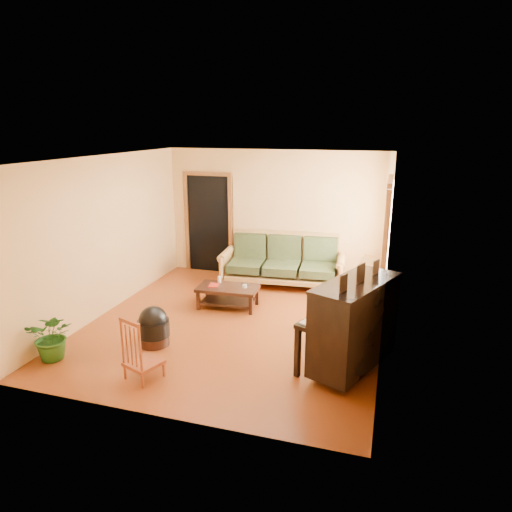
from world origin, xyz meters
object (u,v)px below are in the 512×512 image
(ceramic_crock, at_px, (361,282))
(red_chair, at_px, (143,347))
(piano, at_px, (354,327))
(footstool, at_px, (154,331))
(armchair, at_px, (357,312))
(potted_plant, at_px, (53,336))
(sofa, at_px, (282,261))
(coffee_table, at_px, (228,297))

(ceramic_crock, bearing_deg, red_chair, -119.80)
(piano, distance_m, footstool, 2.83)
(armchair, relative_size, red_chair, 1.10)
(red_chair, xyz_separation_m, potted_plant, (-1.41, 0.08, -0.08))
(ceramic_crock, relative_size, potted_plant, 0.37)
(piano, relative_size, potted_plant, 2.02)
(sofa, bearing_deg, coffee_table, -119.47)
(coffee_table, distance_m, armchair, 2.35)
(footstool, bearing_deg, armchair, 18.78)
(potted_plant, bearing_deg, coffee_table, 55.86)
(coffee_table, distance_m, red_chair, 2.49)
(sofa, xyz_separation_m, coffee_table, (-0.63, -1.36, -0.31))
(coffee_table, xyz_separation_m, piano, (2.26, -1.52, 0.42))
(sofa, height_order, coffee_table, sofa)
(ceramic_crock, distance_m, potted_plant, 5.51)
(sofa, relative_size, coffee_table, 2.26)
(piano, xyz_separation_m, ceramic_crock, (-0.12, 3.15, -0.48))
(armchair, xyz_separation_m, ceramic_crock, (-0.10, 2.31, -0.33))
(coffee_table, xyz_separation_m, footstool, (-0.54, -1.63, 0.03))
(armchair, distance_m, ceramic_crock, 2.34)
(sofa, height_order, piano, piano)
(armchair, xyz_separation_m, piano, (0.02, -0.83, 0.15))
(armchair, xyz_separation_m, potted_plant, (-3.86, -1.71, -0.12))
(coffee_table, distance_m, piano, 2.75)
(piano, height_order, footstool, piano)
(red_chair, relative_size, potted_plant, 1.23)
(armchair, relative_size, footstool, 2.02)
(sofa, height_order, red_chair, sofa)
(footstool, height_order, red_chair, red_chair)
(footstool, bearing_deg, coffee_table, 71.67)
(footstool, relative_size, red_chair, 0.54)
(coffee_table, xyz_separation_m, ceramic_crock, (2.14, 1.63, -0.06))
(armchair, bearing_deg, ceramic_crock, 102.70)
(coffee_table, height_order, ceramic_crock, coffee_table)
(footstool, height_order, ceramic_crock, footstool)
(coffee_table, xyz_separation_m, red_chair, (-0.21, -2.47, 0.23))
(ceramic_crock, bearing_deg, armchair, -87.58)
(coffee_table, relative_size, armchair, 1.13)
(ceramic_crock, bearing_deg, sofa, -169.83)
(armchair, xyz_separation_m, footstool, (-2.78, -0.94, -0.24))
(piano, xyz_separation_m, footstool, (-2.80, -0.11, -0.39))
(potted_plant, bearing_deg, red_chair, -3.24)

